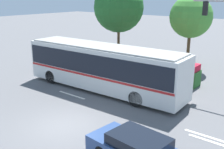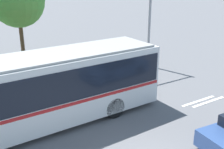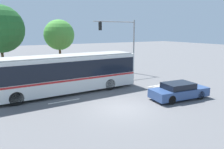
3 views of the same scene
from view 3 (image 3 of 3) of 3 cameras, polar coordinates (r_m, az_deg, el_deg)
The scene contains 10 objects.
ground_plane at distance 14.74m, azimuth 2.54°, elevation -8.92°, with size 140.00×140.00×0.00m, color #5B5B5E.
city_bus at distance 18.20m, azimuth -12.10°, elevation 0.76°, with size 12.25×2.95×3.20m.
sedan_foreground at distance 17.25m, azimuth 17.41°, elevation -4.21°, with size 4.71×2.22×1.28m.
traffic_light_pole at distance 25.43m, azimuth 3.26°, elevation 9.65°, with size 5.46×0.24×6.42m.
flowering_hedge at distance 23.03m, azimuth -13.60°, elevation 0.39°, with size 8.62×1.25×1.65m.
street_tree_left at distance 24.64m, azimuth -27.77°, elevation 10.71°, with size 4.81×4.81×7.75m.
street_tree_centre at distance 27.57m, azimuth -13.92°, elevation 10.20°, with size 3.73×3.73×6.52m.
lane_stripe_near at distance 16.42m, azimuth -12.64°, elevation -6.99°, with size 2.40×0.16×0.01m, color silver.
lane_stripe_mid at distance 21.03m, azimuth 13.44°, elevation -2.91°, with size 2.40×0.16×0.01m, color silver.
lane_stripe_far at distance 21.03m, azimuth 12.04°, elevation -2.85°, with size 2.40×0.16×0.01m, color silver.
Camera 3 is at (-7.43, -11.63, 5.17)m, focal length 34.27 mm.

